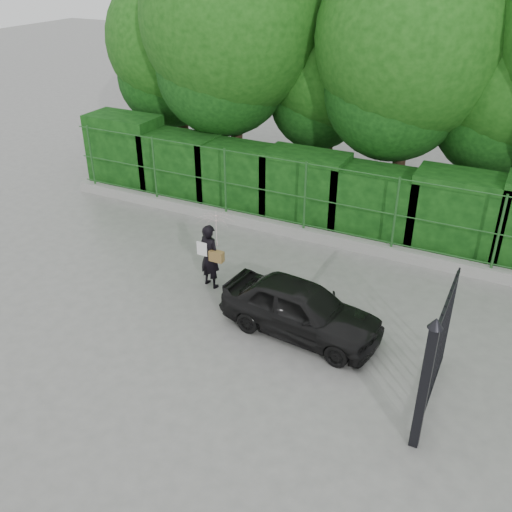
% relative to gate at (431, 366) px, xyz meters
% --- Properties ---
extents(ground, '(80.00, 80.00, 0.00)m').
position_rel_gate_xyz_m(ground, '(-4.60, 0.72, -1.19)').
color(ground, gray).
extents(kerb, '(14.00, 0.25, 0.30)m').
position_rel_gate_xyz_m(kerb, '(-4.60, 5.22, -1.04)').
color(kerb, '#9E9E99').
rests_on(kerb, ground).
extents(fence, '(14.13, 0.06, 1.80)m').
position_rel_gate_xyz_m(fence, '(-4.38, 5.22, 0.01)').
color(fence, '#225722').
rests_on(fence, kerb).
extents(hedge, '(14.20, 1.20, 2.23)m').
position_rel_gate_xyz_m(hedge, '(-4.60, 6.22, -0.18)').
color(hedge, black).
rests_on(hedge, ground).
extents(trees, '(17.10, 6.15, 8.08)m').
position_rel_gate_xyz_m(trees, '(-3.46, 8.46, 3.43)').
color(trees, black).
rests_on(trees, ground).
extents(gate, '(0.22, 2.33, 2.36)m').
position_rel_gate_xyz_m(gate, '(0.00, 0.00, 0.00)').
color(gate, black).
rests_on(gate, ground).
extents(woman, '(0.88, 0.86, 1.77)m').
position_rel_gate_xyz_m(woman, '(-5.07, 2.17, -0.02)').
color(woman, black).
rests_on(woman, ground).
extents(car, '(3.34, 1.62, 1.10)m').
position_rel_gate_xyz_m(car, '(-2.69, 1.41, -0.64)').
color(car, black).
rests_on(car, ground).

